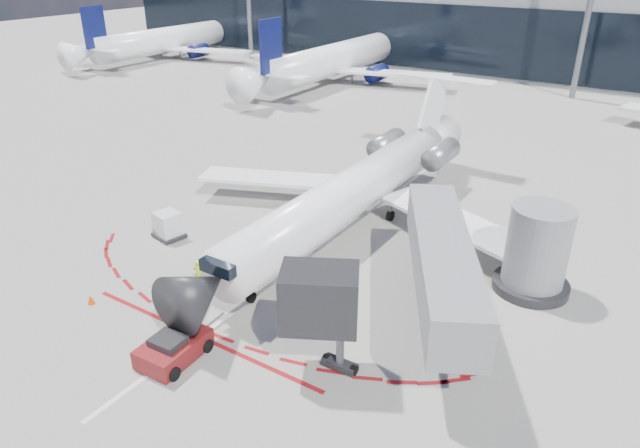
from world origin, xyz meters
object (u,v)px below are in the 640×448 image
Objects in this scene: regional_jet at (359,187)px; pushback_tug at (174,348)px; ramp_worker at (199,274)px; uld_container at (168,225)px.

regional_jet reaches higher than pushback_tug.
ramp_worker is (-3.28, 5.05, 0.23)m from pushback_tug.
regional_jet is 14.79× the size of uld_container.
pushback_tug is 6.03m from ramp_worker.
uld_container is at bearing -137.06° from regional_jet.
pushback_tug is at bearing -90.15° from regional_jet.
regional_jet reaches higher than uld_container.
regional_jet is at bearing 86.92° from pushback_tug.
ramp_worker is (-3.32, -11.63, -1.79)m from regional_jet.
pushback_tug is (-0.04, -16.69, -2.02)m from regional_jet.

